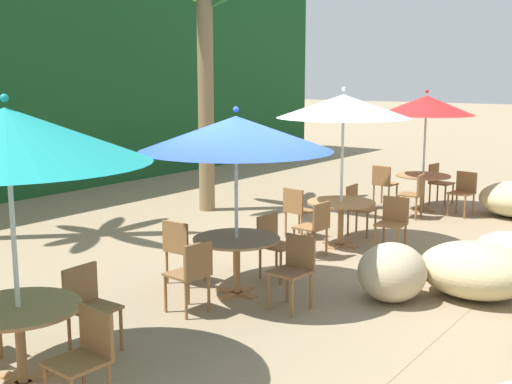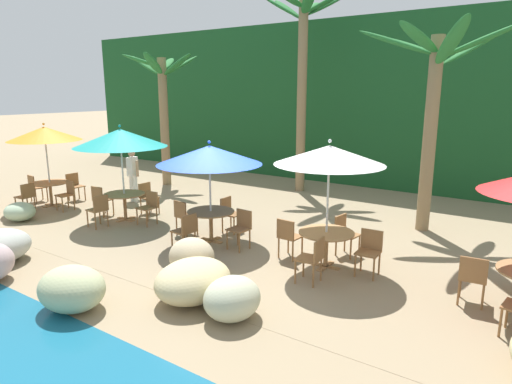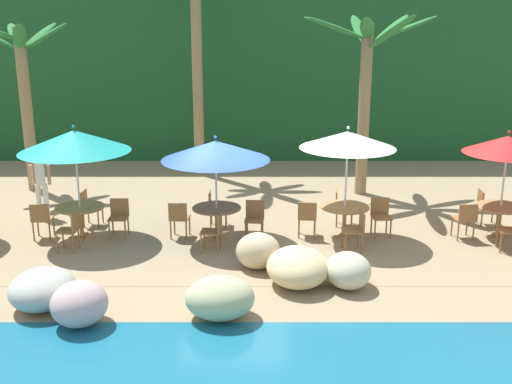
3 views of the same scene
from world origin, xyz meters
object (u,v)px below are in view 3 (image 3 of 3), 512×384
chair_blue_inland (214,206)px  palm_tree_nearest (23,78)px  dining_table_blue (216,213)px  chair_white_inland (340,205)px  chair_blue_right (214,230)px  waiter_in_white (40,179)px  chair_teal_inland (88,205)px  chair_teal_seaward (119,215)px  chair_white_left (307,216)px  chair_teal_left (41,218)px  palm_tree_second (196,32)px  chair_white_right (356,228)px  dining_table_white (344,212)px  dining_table_teal (80,212)px  chair_red_inland (484,205)px  dining_table_red (500,211)px  palm_tree_third (366,68)px  chair_red_left (465,218)px  chair_blue_left (178,217)px  umbrella_blue (215,150)px  chair_blue_seaward (254,217)px  umbrella_teal (74,141)px  umbrella_red (507,145)px  umbrella_white (347,140)px  chair_white_seaward (380,214)px  chair_teal_right (70,229)px

chair_blue_inland → palm_tree_nearest: palm_tree_nearest is taller
dining_table_blue → chair_white_inland: size_ratio=1.26×
chair_blue_right → waiter_in_white: size_ratio=0.51×
palm_tree_nearest → waiter_in_white: size_ratio=2.80×
chair_blue_inland → chair_teal_inland: bearing=178.7°
chair_teal_inland → chair_blue_inland: (3.03, -0.07, 0.00)m
chair_white_inland → waiter_in_white: (-7.40, 0.62, 0.47)m
chair_teal_seaward → chair_blue_inland: bearing=17.8°
chair_white_left → chair_blue_right: bearing=-155.8°
chair_teal_left → palm_tree_second: (3.02, 6.10, 3.91)m
chair_white_left → chair_white_right: size_ratio=1.00×
chair_teal_seaward → dining_table_blue: (2.24, -0.16, 0.10)m
chair_blue_inland → dining_table_white: bearing=-14.2°
chair_teal_inland → palm_tree_nearest: palm_tree_nearest is taller
dining_table_teal → chair_red_inland: 9.52m
chair_teal_seaward → chair_white_right: same height
dining_table_red → palm_tree_third: bearing=125.2°
chair_teal_seaward → chair_teal_inland: bearing=139.7°
dining_table_teal → chair_red_inland: (9.48, 0.88, -0.10)m
dining_table_red → chair_red_left: 0.86m
palm_tree_second → waiter_in_white: 6.66m
chair_blue_left → umbrella_blue: bearing=0.0°
waiter_in_white → chair_blue_seaward: bearing=-16.2°
chair_white_left → palm_tree_nearest: size_ratio=0.18×
palm_tree_third → umbrella_teal: bearing=-152.4°
umbrella_red → chair_blue_right: bearing=-171.6°
chair_blue_left → dining_table_red: 7.28m
dining_table_blue → chair_red_left: (5.59, -0.08, -0.10)m
chair_white_left → waiter_in_white: size_ratio=0.51×
umbrella_teal → dining_table_teal: umbrella_teal is taller
chair_red_left → dining_table_red: bearing=11.6°
chair_blue_inland → dining_table_red: size_ratio=0.79×
chair_blue_inland → waiter_in_white: (-4.36, 0.72, 0.47)m
chair_white_left → chair_red_left: same height
umbrella_blue → umbrella_white: bearing=1.7°
umbrella_teal → dining_table_red: 9.66m
chair_white_seaward → chair_blue_inland: bearing=170.7°
chair_blue_right → chair_blue_inland: bearing=93.9°
chair_teal_seaward → dining_table_red: 8.67m
chair_teal_right → chair_blue_right: bearing=-1.2°
umbrella_teal → umbrella_blue: umbrella_teal is taller
dining_table_teal → chair_blue_seaward: bearing=-0.6°
chair_white_right → chair_teal_left: bearing=174.4°
umbrella_teal → waiter_in_white: (-1.38, 1.50, -1.26)m
chair_blue_right → chair_red_left: same height
chair_teal_seaward → palm_tree_second: bearing=77.2°
umbrella_red → palm_tree_third: 4.64m
chair_blue_seaward → dining_table_white: (2.05, 0.06, 0.10)m
umbrella_teal → chair_red_inland: 9.68m
umbrella_white → palm_tree_second: bearing=122.8°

